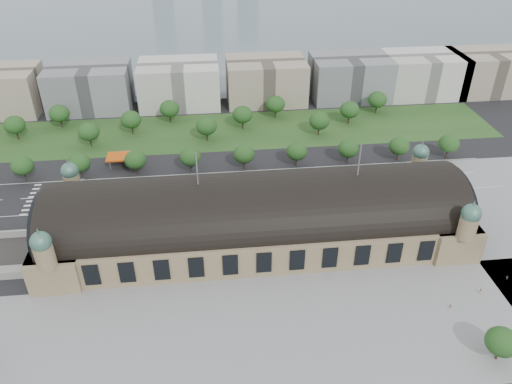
{
  "coord_description": "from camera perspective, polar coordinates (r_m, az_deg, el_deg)",
  "views": [
    {
      "loc": [
        -16.21,
        -143.74,
        113.66
      ],
      "look_at": [
        0.8,
        10.9,
        14.0
      ],
      "focal_mm": 35.0,
      "sensor_mm": 36.0,
      "label": 1
    }
  ],
  "objects": [
    {
      "name": "tree_row_6",
      "position": [
        227.18,
        4.68,
        4.65
      ],
      "size": [
        9.6,
        9.6,
        11.52
      ],
      "color": "#2D2116",
      "rests_on": "ground"
    },
    {
      "name": "parked_car_4",
      "position": [
        203.87,
        -16.75,
        -2.58
      ],
      "size": [
        4.51,
        4.08,
        1.49
      ],
      "primitive_type": "imported",
      "rotation": [
        0.0,
        0.0,
        -0.89
      ],
      "color": "silver",
      "rests_on": "ground"
    },
    {
      "name": "lake",
      "position": [
        456.42,
        -4.25,
        18.14
      ],
      "size": [
        700.0,
        320.0,
        0.08
      ],
      "primitive_type": "cube",
      "color": "slate",
      "rests_on": "ground"
    },
    {
      "name": "traffic_car_5",
      "position": [
        228.77,
        10.91,
        2.44
      ],
      "size": [
        4.99,
        2.08,
        1.6
      ],
      "primitive_type": "imported",
      "rotation": [
        0.0,
        0.0,
        1.65
      ],
      "color": "slate",
      "rests_on": "ground"
    },
    {
      "name": "office_6",
      "position": [
        322.7,
        18.55,
        12.62
      ],
      "size": [
        45.0,
        32.0,
        24.0
      ],
      "primitive_type": "cube",
      "color": "silver",
      "rests_on": "ground"
    },
    {
      "name": "traffic_car_3",
      "position": [
        221.24,
        -10.58,
        1.33
      ],
      "size": [
        4.9,
        2.16,
        1.4
      ],
      "primitive_type": "imported",
      "rotation": [
        0.0,
        0.0,
        1.61
      ],
      "color": "maroon",
      "rests_on": "ground"
    },
    {
      "name": "office_7",
      "position": [
        340.93,
        24.84,
        12.34
      ],
      "size": [
        45.0,
        32.0,
        24.0
      ],
      "primitive_type": "cube",
      "color": "#A1917E",
      "rests_on": "ground"
    },
    {
      "name": "parked_car_3",
      "position": [
        203.0,
        -15.44,
        -2.52
      ],
      "size": [
        4.32,
        3.78,
        1.41
      ],
      "primitive_type": "imported",
      "rotation": [
        0.0,
        0.0,
        -0.94
      ],
      "color": "#505157",
      "rests_on": "ground"
    },
    {
      "name": "tree_row_2",
      "position": [
        230.45,
        -19.54,
        3.17
      ],
      "size": [
        9.6,
        9.6,
        11.52
      ],
      "color": "#2D2116",
      "rests_on": "ground"
    },
    {
      "name": "traffic_car_6",
      "position": [
        227.83,
        19.78,
        0.8
      ],
      "size": [
        5.38,
        2.95,
        1.43
      ],
      "primitive_type": "imported",
      "rotation": [
        0.0,
        0.0,
        -1.45
      ],
      "color": "silver",
      "rests_on": "ground"
    },
    {
      "name": "parked_car_1",
      "position": [
        205.41,
        -13.88,
        -1.8
      ],
      "size": [
        5.58,
        3.99,
        1.41
      ],
      "primitive_type": "imported",
      "rotation": [
        0.0,
        0.0,
        -1.21
      ],
      "color": "maroon",
      "rests_on": "ground"
    },
    {
      "name": "grass_belt",
      "position": [
        262.62,
        -5.43,
        6.84
      ],
      "size": [
        300.0,
        45.0,
        0.1
      ],
      "primitive_type": "cube",
      "color": "#23481D",
      "rests_on": "ground"
    },
    {
      "name": "tree_belt_11",
      "position": [
        288.26,
        13.71,
        10.21
      ],
      "size": [
        10.4,
        10.4,
        12.48
      ],
      "color": "#2D2116",
      "rests_on": "ground"
    },
    {
      "name": "tree_plaza_s",
      "position": [
        155.69,
        26.3,
        -15.11
      ],
      "size": [
        9.0,
        9.0,
        10.64
      ],
      "color": "#2D2116",
      "rests_on": "ground"
    },
    {
      "name": "bus_east",
      "position": [
        208.72,
        5.56,
        0.07
      ],
      "size": [
        13.19,
        3.91,
        3.62
      ],
      "primitive_type": "imported",
      "rotation": [
        0.0,
        0.0,
        1.64
      ],
      "color": "silver",
      "rests_on": "ground"
    },
    {
      "name": "petrol_station",
      "position": [
        239.52,
        -14.62,
        3.98
      ],
      "size": [
        14.0,
        13.0,
        5.05
      ],
      "color": "#D34E0C",
      "rests_on": "ground"
    },
    {
      "name": "pedestrian_2",
      "position": [
        186.86,
        26.75,
        -8.71
      ],
      "size": [
        0.92,
        0.97,
        1.75
      ],
      "primitive_type": "imported",
      "rotation": [
        0.0,
        0.0,
        2.25
      ],
      "color": "gray",
      "rests_on": "ground"
    },
    {
      "name": "tree_row_3",
      "position": [
        225.84,
        -13.63,
        3.59
      ],
      "size": [
        9.6,
        9.6,
        11.52
      ],
      "color": "#2D2116",
      "rests_on": "ground"
    },
    {
      "name": "tree_row_1",
      "position": [
        237.4,
        -25.16,
        2.73
      ],
      "size": [
        9.6,
        9.6,
        11.52
      ],
      "color": "#2D2116",
      "rests_on": "ground"
    },
    {
      "name": "tree_belt_5",
      "position": [
        272.73,
        -9.86,
        9.37
      ],
      "size": [
        10.4,
        10.4,
        12.48
      ],
      "color": "#2D2116",
      "rests_on": "ground"
    },
    {
      "name": "traffic_car_2",
      "position": [
        213.27,
        -18.25,
        -1.21
      ],
      "size": [
        4.66,
        2.27,
        1.28
      ],
      "primitive_type": "imported",
      "rotation": [
        0.0,
        0.0,
        -1.54
      ],
      "color": "black",
      "rests_on": "ground"
    },
    {
      "name": "tree_belt_4",
      "position": [
        263.78,
        -14.11,
        8.03
      ],
      "size": [
        10.4,
        10.4,
        12.48
      ],
      "color": "#2D2116",
      "rests_on": "ground"
    },
    {
      "name": "parked_car_5",
      "position": [
        201.83,
        -6.23,
        -1.6
      ],
      "size": [
        5.69,
        4.1,
        1.44
      ],
      "primitive_type": "imported",
      "rotation": [
        0.0,
        0.0,
        -1.2
      ],
      "color": "gray",
      "rests_on": "ground"
    },
    {
      "name": "tree_belt_6",
      "position": [
        250.13,
        -5.69,
        7.5
      ],
      "size": [
        10.4,
        10.4,
        12.48
      ],
      "color": "#2D2116",
      "rests_on": "ground"
    },
    {
      "name": "parked_car_6",
      "position": [
        200.65,
        -10.79,
        -2.24
      ],
      "size": [
        6.02,
        4.73,
        1.63
      ],
      "primitive_type": "imported",
      "rotation": [
        0.0,
        0.0,
        -1.06
      ],
      "color": "black",
      "rests_on": "ground"
    },
    {
      "name": "tree_belt_8",
      "position": [
        274.75,
        2.24,
        10.01
      ],
      "size": [
        10.4,
        10.4,
        12.48
      ],
      "color": "#2D2116",
      "rests_on": "ground"
    },
    {
      "name": "bus_west",
      "position": [
        206.42,
        -1.25,
        -0.15
      ],
      "size": [
        13.71,
        4.48,
        3.75
      ],
      "primitive_type": "imported",
      "rotation": [
        0.0,
        0.0,
        1.67
      ],
      "color": "#B9311D",
      "rests_on": "ground"
    },
    {
      "name": "ground",
      "position": [
        183.96,
        0.13,
        -5.52
      ],
      "size": [
        900.0,
        900.0,
        0.0
      ],
      "primitive_type": "plane",
      "color": "black",
      "rests_on": "ground"
    },
    {
      "name": "road_slab",
      "position": [
        214.39,
        -6.33,
        0.4
      ],
      "size": [
        260.0,
        26.0,
        0.1
      ],
      "primitive_type": "cube",
      "color": "black",
      "rests_on": "ground"
    },
    {
      "name": "tree_row_8",
      "position": [
        240.36,
        16.05,
        5.07
      ],
      "size": [
        9.6,
        9.6,
        11.52
      ],
      "color": "#2D2116",
      "rests_on": "ground"
    },
    {
      "name": "office_5",
      "position": [
        307.17,
        10.66,
        12.76
      ],
      "size": [
        45.0,
        32.0,
        24.0
      ],
      "primitive_type": "cube",
      "color": "gray",
      "rests_on": "ground"
    },
    {
      "name": "traffic_car_4",
      "position": [
        211.89,
        4.37,
        0.31
      ],
      "size": [
        4.01,
        1.94,
        1.32
      ],
      "primitive_type": "imported",
      "rotation": [
        0.0,
        0.0,
        -1.67
      ],
      "color": "#181D45",
      "rests_on": "ground"
    },
    {
      "name": "station",
      "position": [
        177.8,
        0.13,
        -2.91
      ],
      "size": [
        150.0,
        48.4,
        44.3
      ],
      "color": "#94825B",
      "rests_on": "ground"
    },
    {
      "name": "traffic_car_1",
      "position": [
        229.61,
        -19.19,
        1.2
      ],
      "size": [
        4.65,
        1.76,
        1.51
      ],
      "primitive_type": "imported",
      "rotation": [
        0.0,
        0.0,
        1.61
      ],
      "color": "gray",
      "rests_on": "ground"
    },
    {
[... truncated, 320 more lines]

